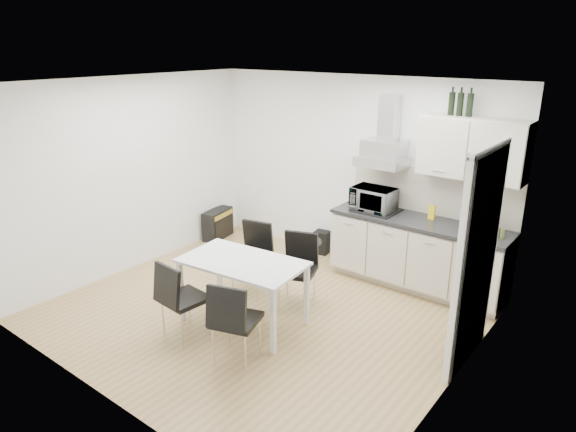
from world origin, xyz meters
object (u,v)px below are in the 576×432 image
object	(u,v)px
floor_speaker	(322,242)
chair_far_left	(251,259)
chair_near_left	(184,300)
chair_near_right	(236,321)
dining_table	(243,268)
guitar_amp	(218,224)
kitchenette	(423,226)
chair_far_right	(297,272)

from	to	relation	value
floor_speaker	chair_far_left	bearing A→B (deg)	-100.49
chair_near_left	chair_near_right	xyz separation A→B (m)	(0.73, 0.02, 0.00)
dining_table	chair_far_left	bearing A→B (deg)	119.82
chair_far_left	guitar_amp	distance (m)	2.00
chair_near_right	floor_speaker	bearing A→B (deg)	89.90
chair_far_left	chair_near_left	bearing A→B (deg)	84.35
dining_table	kitchenette	bearing A→B (deg)	54.17
chair_near_right	floor_speaker	distance (m)	2.91
chair_far_left	chair_far_right	xyz separation A→B (m)	(0.68, 0.04, 0.00)
dining_table	floor_speaker	size ratio (longest dim) A/B	4.07
kitchenette	guitar_amp	world-z (taller)	kitchenette
kitchenette	chair_far_left	xyz separation A→B (m)	(-1.63, -1.40, -0.39)
chair_near_right	floor_speaker	world-z (taller)	chair_near_right
guitar_amp	floor_speaker	bearing A→B (deg)	5.16
chair_far_left	chair_near_right	world-z (taller)	same
chair_far_left	guitar_amp	xyz separation A→B (m)	(-1.67, 1.08, -0.21)
guitar_amp	chair_near_left	bearing A→B (deg)	-62.57
chair_far_right	floor_speaker	size ratio (longest dim) A/B	2.55
kitchenette	chair_far_right	xyz separation A→B (m)	(-0.94, -1.35, -0.39)
dining_table	chair_near_left	size ratio (longest dim) A/B	1.59
chair_far_right	guitar_amp	xyz separation A→B (m)	(-2.35, 1.03, -0.21)
kitchenette	dining_table	size ratio (longest dim) A/B	1.80
kitchenette	chair_near_right	world-z (taller)	kitchenette
chair_near_left	guitar_amp	distance (m)	2.94
dining_table	chair_far_right	distance (m)	0.75
dining_table	chair_near_right	size ratio (longest dim) A/B	1.59
chair_far_left	chair_near_right	distance (m)	1.49
dining_table	floor_speaker	bearing A→B (deg)	95.65
guitar_amp	chair_near_right	bearing A→B (deg)	-52.83
dining_table	chair_far_right	bearing A→B (deg)	64.73
chair_near_left	guitar_amp	xyz separation A→B (m)	(-1.82, 2.30, -0.21)
chair_far_right	chair_far_left	bearing A→B (deg)	-16.76
chair_far_left	floor_speaker	world-z (taller)	chair_far_left
chair_far_right	floor_speaker	bearing A→B (deg)	-86.60
dining_table	chair_far_left	size ratio (longest dim) A/B	1.59
chair_far_right	dining_table	bearing A→B (deg)	49.78
kitchenette	chair_far_right	bearing A→B (deg)	-124.88
chair_near_right	chair_far_right	bearing A→B (deg)	81.49
chair_near_left	floor_speaker	distance (m)	2.80
dining_table	chair_far_right	size ratio (longest dim) A/B	1.59
guitar_amp	floor_speaker	xyz separation A→B (m)	(1.68, 0.49, -0.06)
chair_near_left	chair_near_right	bearing A→B (deg)	6.58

